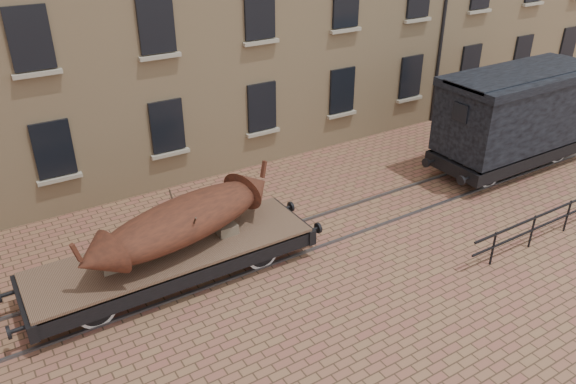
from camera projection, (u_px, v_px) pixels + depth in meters
ground at (317, 232)px, 16.48m from camera, size 90.00×90.00×0.00m
rail_track at (317, 231)px, 16.47m from camera, size 30.00×1.52×0.06m
flatcar_wagon at (173, 256)px, 14.06m from camera, size 7.96×2.16×1.20m
iron_boat at (184, 220)px, 13.80m from camera, size 5.71×2.81×1.41m
goods_van at (519, 109)px, 19.38m from camera, size 6.85×2.50×3.54m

